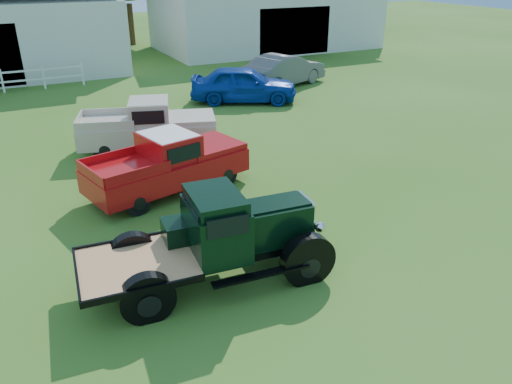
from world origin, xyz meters
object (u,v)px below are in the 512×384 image
white_pickup (148,126)px  misc_car_grey (284,70)px  misc_car_blue (244,84)px  red_pickup (167,163)px  vintage_flatbed (212,238)px

white_pickup → misc_car_grey: bearing=53.3°
white_pickup → misc_car_blue: 7.55m
red_pickup → white_pickup: white_pickup is taller
vintage_flatbed → misc_car_blue: 14.89m
white_pickup → misc_car_blue: size_ratio=0.98×
vintage_flatbed → red_pickup: vintage_flatbed is taller
misc_car_blue → vintage_flatbed: bearing=178.9°
white_pickup → red_pickup: bearing=-79.3°
vintage_flatbed → misc_car_grey: (10.43, 15.29, -0.18)m
vintage_flatbed → misc_car_blue: size_ratio=1.03×
red_pickup → misc_car_grey: red_pickup is taller
vintage_flatbed → misc_car_grey: vintage_flatbed is taller
misc_car_blue → misc_car_grey: 4.07m
misc_car_grey → white_pickup: bearing=106.4°
vintage_flatbed → misc_car_blue: (6.98, 13.15, -0.17)m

